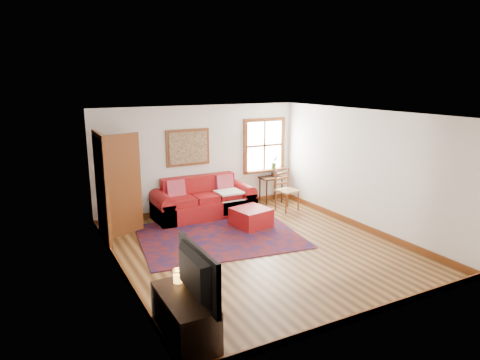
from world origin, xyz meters
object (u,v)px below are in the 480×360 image
side_table (271,182)px  ladder_back_chair (286,188)px  media_cabinet (185,319)px  red_ottoman (251,217)px  red_leather_sofa (203,203)px

side_table → ladder_back_chair: (-0.04, -0.72, -0.02)m
media_cabinet → side_table: bearing=48.6°
side_table → ladder_back_chair: bearing=-92.8°
red_ottoman → ladder_back_chair: size_ratio=0.72×
side_table → red_leather_sofa: bearing=-173.5°
ladder_back_chair → red_ottoman: bearing=-153.0°
ladder_back_chair → side_table: bearing=87.2°
side_table → red_ottoman: bearing=-134.3°
ladder_back_chair → red_leather_sofa: bearing=165.6°
side_table → media_cabinet: bearing=-131.4°
red_leather_sofa → red_ottoman: red_leather_sofa is taller
red_leather_sofa → side_table: red_leather_sofa is taller
red_ottoman → side_table: size_ratio=1.06×
red_ottoman → media_cabinet: bearing=-140.9°
red_leather_sofa → media_cabinet: size_ratio=2.08×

